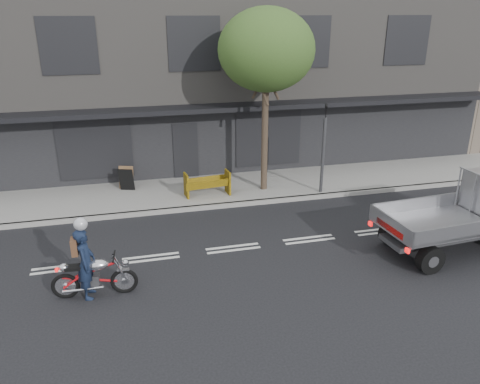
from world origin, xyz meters
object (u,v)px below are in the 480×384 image
Objects in this scene: traffic_light_pole at (323,154)px; construction_barrier at (208,185)px; rider at (86,264)px; street_tree at (266,50)px; motorcycle at (94,276)px; sandwich_board at (126,180)px.

traffic_light_pole reaches higher than construction_barrier.
rider reaches higher than construction_barrier.
traffic_light_pole reaches higher than rider.
motorcycle is at bearing -136.46° from street_tree.
construction_barrier is at bearing -8.37° from sandwich_board.
motorcycle is 2.35× the size of sandwich_board.
construction_barrier is (3.96, 5.34, -0.29)m from rider.
street_tree is 9.50m from rider.
sandwich_board is (-5.12, 1.04, -4.69)m from street_tree.
construction_barrier is 1.89× the size of sandwich_board.
rider is at bearing -149.17° from traffic_light_pole.
construction_barrier is (3.81, 5.34, 0.07)m from motorcycle.
street_tree is 5.18m from construction_barrier.
motorcycle is 1.24× the size of construction_barrier.
street_tree is at bearing 6.51° from sandwich_board.
construction_barrier is (-2.23, -0.39, -4.66)m from street_tree.
street_tree is at bearing -42.90° from rider.
rider is 6.87m from sandwich_board.
construction_barrier is at bearing -170.00° from street_tree.
street_tree reaches higher than motorcycle.
motorcycle is at bearing -148.70° from traffic_light_pole.
motorcycle is 6.84m from sandwich_board.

